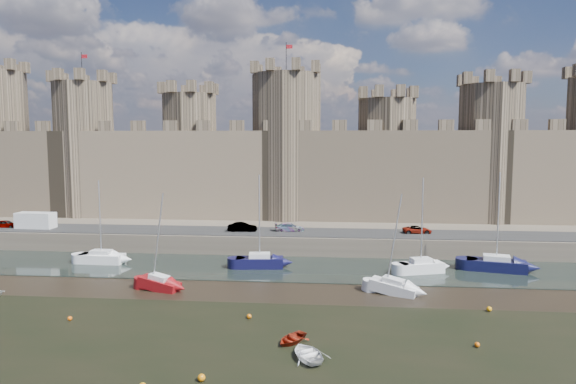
{
  "coord_description": "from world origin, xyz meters",
  "views": [
    {
      "loc": [
        10.16,
        -34.81,
        15.12
      ],
      "look_at": [
        4.76,
        22.0,
        9.28
      ],
      "focal_mm": 32.0,
      "sensor_mm": 36.0,
      "label": 1
    }
  ],
  "objects_px": {
    "car_1": "(242,227)",
    "sailboat_3": "(496,264)",
    "car_3": "(417,230)",
    "car_2": "(289,227)",
    "sailboat_1": "(260,261)",
    "sailboat_4": "(159,283)",
    "sailboat_0": "(101,257)",
    "car_0": "(6,224)",
    "van": "(36,221)",
    "sailboat_5": "(393,287)",
    "sailboat_2": "(421,266)"
  },
  "relations": [
    {
      "from": "sailboat_0",
      "to": "sailboat_5",
      "type": "xyz_separation_m",
      "value": [
        34.23,
        -9.1,
        -0.07
      ]
    },
    {
      "from": "car_1",
      "to": "sailboat_5",
      "type": "height_order",
      "value": "sailboat_5"
    },
    {
      "from": "sailboat_1",
      "to": "sailboat_4",
      "type": "bearing_deg",
      "value": -138.59
    },
    {
      "from": "sailboat_4",
      "to": "sailboat_5",
      "type": "distance_m",
      "value": 23.4
    },
    {
      "from": "sailboat_4",
      "to": "car_1",
      "type": "bearing_deg",
      "value": 91.77
    },
    {
      "from": "sailboat_1",
      "to": "sailboat_5",
      "type": "relative_size",
      "value": 1.11
    },
    {
      "from": "van",
      "to": "sailboat_3",
      "type": "distance_m",
      "value": 61.62
    },
    {
      "from": "car_1",
      "to": "sailboat_3",
      "type": "distance_m",
      "value": 32.53
    },
    {
      "from": "car_0",
      "to": "car_2",
      "type": "distance_m",
      "value": 40.8
    },
    {
      "from": "van",
      "to": "sailboat_2",
      "type": "height_order",
      "value": "sailboat_2"
    },
    {
      "from": "car_3",
      "to": "sailboat_3",
      "type": "height_order",
      "value": "sailboat_3"
    },
    {
      "from": "sailboat_0",
      "to": "sailboat_3",
      "type": "xyz_separation_m",
      "value": [
        46.99,
        0.79,
        0.07
      ]
    },
    {
      "from": "sailboat_3",
      "to": "sailboat_5",
      "type": "xyz_separation_m",
      "value": [
        -12.76,
        -9.89,
        -0.14
      ]
    },
    {
      "from": "car_2",
      "to": "sailboat_4",
      "type": "bearing_deg",
      "value": 143.59
    },
    {
      "from": "car_3",
      "to": "sailboat_0",
      "type": "distance_m",
      "value": 40.84
    },
    {
      "from": "van",
      "to": "sailboat_5",
      "type": "relative_size",
      "value": 0.54
    },
    {
      "from": "car_0",
      "to": "sailboat_4",
      "type": "relative_size",
      "value": 0.34
    },
    {
      "from": "car_3",
      "to": "car_2",
      "type": "bearing_deg",
      "value": 85.6
    },
    {
      "from": "sailboat_0",
      "to": "sailboat_4",
      "type": "xyz_separation_m",
      "value": [
        10.85,
        -10.08,
        -0.06
      ]
    },
    {
      "from": "car_0",
      "to": "van",
      "type": "height_order",
      "value": "van"
    },
    {
      "from": "car_3",
      "to": "van",
      "type": "relative_size",
      "value": 0.72
    },
    {
      "from": "car_3",
      "to": "sailboat_5",
      "type": "xyz_separation_m",
      "value": [
        -5.22,
        -19.44,
        -2.31
      ]
    },
    {
      "from": "car_0",
      "to": "car_2",
      "type": "bearing_deg",
      "value": -88.47
    },
    {
      "from": "car_2",
      "to": "sailboat_5",
      "type": "relative_size",
      "value": 0.4
    },
    {
      "from": "car_2",
      "to": "sailboat_3",
      "type": "relative_size",
      "value": 0.35
    },
    {
      "from": "van",
      "to": "sailboat_3",
      "type": "xyz_separation_m",
      "value": [
        60.98,
        -8.42,
        -2.8
      ]
    },
    {
      "from": "car_0",
      "to": "car_1",
      "type": "bearing_deg",
      "value": -89.65
    },
    {
      "from": "sailboat_3",
      "to": "sailboat_4",
      "type": "bearing_deg",
      "value": -150.21
    },
    {
      "from": "sailboat_4",
      "to": "sailboat_1",
      "type": "bearing_deg",
      "value": 63.74
    },
    {
      "from": "car_1",
      "to": "car_3",
      "type": "xyz_separation_m",
      "value": [
        23.71,
        0.83,
        -0.12
      ]
    },
    {
      "from": "car_0",
      "to": "sailboat_5",
      "type": "bearing_deg",
      "value": -109.09
    },
    {
      "from": "sailboat_2",
      "to": "sailboat_3",
      "type": "height_order",
      "value": "sailboat_3"
    },
    {
      "from": "sailboat_1",
      "to": "sailboat_5",
      "type": "distance_m",
      "value": 17.03
    },
    {
      "from": "car_0",
      "to": "sailboat_4",
      "type": "distance_m",
      "value": 35.43
    },
    {
      "from": "sailboat_0",
      "to": "sailboat_1",
      "type": "height_order",
      "value": "sailboat_1"
    },
    {
      "from": "car_3",
      "to": "van",
      "type": "xyz_separation_m",
      "value": [
        -53.43,
        -1.12,
        0.63
      ]
    },
    {
      "from": "car_1",
      "to": "sailboat_1",
      "type": "height_order",
      "value": "sailboat_1"
    },
    {
      "from": "car_2",
      "to": "sailboat_2",
      "type": "xyz_separation_m",
      "value": [
        16.02,
        -11.31,
        -2.23
      ]
    },
    {
      "from": "sailboat_2",
      "to": "car_3",
      "type": "bearing_deg",
      "value": 66.23
    },
    {
      "from": "sailboat_4",
      "to": "car_3",
      "type": "bearing_deg",
      "value": 51.31
    },
    {
      "from": "car_3",
      "to": "sailboat_3",
      "type": "relative_size",
      "value": 0.34
    },
    {
      "from": "car_2",
      "to": "car_3",
      "type": "xyz_separation_m",
      "value": [
        17.28,
        -0.02,
        -0.05
      ]
    },
    {
      "from": "sailboat_2",
      "to": "sailboat_4",
      "type": "bearing_deg",
      "value": -178.93
    },
    {
      "from": "van",
      "to": "sailboat_1",
      "type": "relative_size",
      "value": 0.48
    },
    {
      "from": "sailboat_3",
      "to": "sailboat_0",
      "type": "bearing_deg",
      "value": -165.98
    },
    {
      "from": "car_2",
      "to": "sailboat_4",
      "type": "xyz_separation_m",
      "value": [
        -11.31,
        -20.44,
        -2.35
      ]
    },
    {
      "from": "sailboat_0",
      "to": "sailboat_3",
      "type": "bearing_deg",
      "value": 2.9
    },
    {
      "from": "sailboat_3",
      "to": "car_1",
      "type": "bearing_deg",
      "value": 177.47
    },
    {
      "from": "sailboat_1",
      "to": "sailboat_4",
      "type": "relative_size",
      "value": 1.11
    },
    {
      "from": "car_0",
      "to": "sailboat_1",
      "type": "xyz_separation_m",
      "value": [
        38.24,
        -9.81,
        -2.22
      ]
    }
  ]
}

